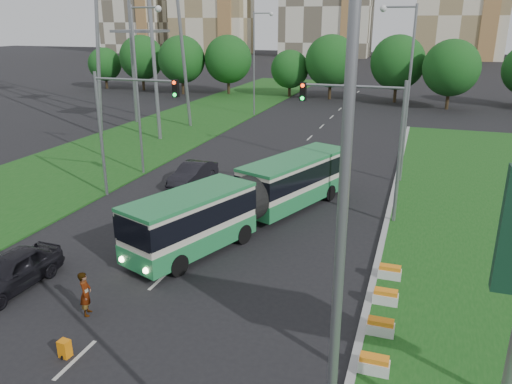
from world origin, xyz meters
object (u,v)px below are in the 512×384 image
(traffic_mast_left, at_px, (121,116))
(pedestrian, at_px, (86,294))
(articulated_bus, at_px, (249,196))
(car_left_near, at_px, (12,271))
(car_left_far, at_px, (193,174))
(shopping_trolley, at_px, (65,349))
(traffic_mast_median, at_px, (371,129))

(traffic_mast_left, distance_m, pedestrian, 14.57)
(pedestrian, bearing_deg, traffic_mast_left, 2.58)
(traffic_mast_left, distance_m, articulated_bus, 9.90)
(car_left_near, bearing_deg, traffic_mast_left, 100.73)
(car_left_far, xyz_separation_m, pedestrian, (3.16, -16.31, 0.14))
(traffic_mast_left, relative_size, shopping_trolley, 12.53)
(car_left_near, bearing_deg, car_left_far, 88.09)
(traffic_mast_left, relative_size, car_left_near, 1.70)
(traffic_mast_left, xyz_separation_m, pedestrian, (6.05, -12.49, -4.44))
(traffic_mast_median, height_order, articulated_bus, traffic_mast_median)
(traffic_mast_left, height_order, car_left_near, traffic_mast_left)
(pedestrian, bearing_deg, car_left_near, 57.20)
(articulated_bus, height_order, pedestrian, articulated_bus)
(articulated_bus, bearing_deg, traffic_mast_median, 44.85)
(traffic_mast_left, bearing_deg, articulated_bus, -10.89)
(car_left_near, height_order, shopping_trolley, car_left_near)
(traffic_mast_median, bearing_deg, articulated_bus, -155.97)
(car_left_far, bearing_deg, articulated_bus, -38.14)
(traffic_mast_median, height_order, car_left_near, traffic_mast_median)
(shopping_trolley, bearing_deg, car_left_near, 153.78)
(traffic_mast_left, height_order, articulated_bus, traffic_mast_left)
(traffic_mast_left, relative_size, articulated_bus, 0.49)
(car_left_near, relative_size, car_left_far, 1.00)
(articulated_bus, height_order, car_left_near, articulated_bus)
(car_left_near, xyz_separation_m, shopping_trolley, (5.19, -3.19, -0.49))
(traffic_mast_left, bearing_deg, shopping_trolley, -65.07)
(car_left_far, relative_size, pedestrian, 2.58)
(articulated_bus, bearing_deg, shopping_trolley, -78.07)
(articulated_bus, distance_m, car_left_near, 12.41)
(traffic_mast_left, height_order, shopping_trolley, traffic_mast_left)
(traffic_mast_left, bearing_deg, car_left_far, 52.95)
(traffic_mast_median, distance_m, articulated_bus, 7.66)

